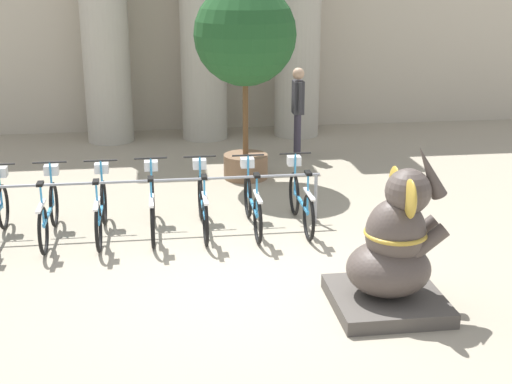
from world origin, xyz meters
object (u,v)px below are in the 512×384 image
Objects in this scene: bicycle_5 at (252,202)px; bicycle_6 at (301,200)px; bicycle_3 at (152,206)px; elephant_statue at (393,254)px; bicycle_2 at (101,209)px; potted_tree at (245,41)px; bicycle_4 at (203,204)px; person_pedestrian at (298,103)px; bicycle_1 at (49,211)px.

bicycle_5 is 1.00× the size of bicycle_6.
elephant_statue reaches higher than bicycle_3.
elephant_statue is (0.50, -2.71, 0.24)m from bicycle_6.
potted_tree reaches higher than bicycle_2.
bicycle_2 is at bearing -177.15° from bicycle_3.
bicycle_4 is 1.44m from bicycle_6.
bicycle_6 is 0.98× the size of person_pedestrian.
bicycle_1 is 2.88m from bicycle_5.
bicycle_4 is at bearing -110.36° from potted_tree.
bicycle_4 is 3.36m from elephant_statue.
potted_tree reaches higher than person_pedestrian.
bicycle_5 is 0.72m from bicycle_6.
bicycle_1 and bicycle_4 have the same top height.
bicycle_5 is at bearing 114.31° from elephant_statue.
bicycle_4 is at bearing 1.30° from bicycle_2.
bicycle_3 is 0.92× the size of elephant_statue.
bicycle_4 is at bearing 125.42° from elephant_statue.
bicycle_4 is 0.98× the size of person_pedestrian.
bicycle_1 and bicycle_6 have the same top height.
bicycle_1 is 3.60m from bicycle_6.
bicycle_5 is (1.44, -0.03, 0.00)m from bicycle_3.
bicycle_2 is 0.92× the size of elephant_statue.
bicycle_6 is at bearing 0.36° from bicycle_2.
bicycle_6 is (3.60, 0.01, 0.00)m from bicycle_1.
bicycle_5 is 4.25m from person_pedestrian.
bicycle_3 and bicycle_5 have the same top height.
person_pedestrian is at bearing 69.99° from bicycle_5.
bicycle_5 is at bearing -94.96° from potted_tree.
bicycle_6 is 4.06m from person_pedestrian.
bicycle_3 is at bearing 134.24° from elephant_statue.
bicycle_2 is 1.44m from bicycle_4.
bicycle_1 is 0.51× the size of potted_tree.
person_pedestrian reaches higher than bicycle_5.
bicycle_5 and bicycle_6 have the same top height.
bicycle_4 is (1.44, 0.03, 0.00)m from bicycle_2.
bicycle_4 is 4.52m from person_pedestrian.
person_pedestrian is 2.29m from potted_tree.
potted_tree is at bearing -131.37° from person_pedestrian.
bicycle_3 is 4.91m from person_pedestrian.
potted_tree is at bearing 39.62° from bicycle_1.
bicycle_2 is at bearing 141.43° from elephant_statue.
bicycle_2 is 0.98× the size of person_pedestrian.
elephant_statue is at bearing -45.76° from bicycle_3.
bicycle_5 is 3.29m from potted_tree.
bicycle_2 is 1.00× the size of bicycle_6.
potted_tree is (2.38, 2.57, 2.04)m from bicycle_2.
person_pedestrian is at bearing 53.70° from bicycle_3.
bicycle_3 is 2.16m from bicycle_6.
bicycle_2 is at bearing -179.83° from bicycle_5.
bicycle_6 is at bearing 100.46° from elephant_statue.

